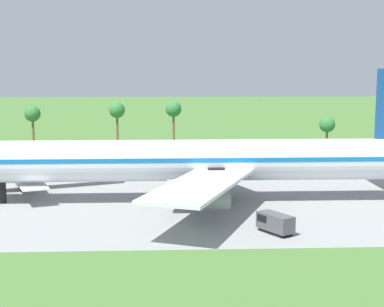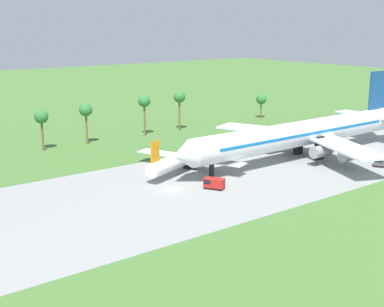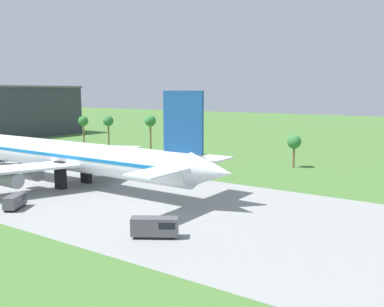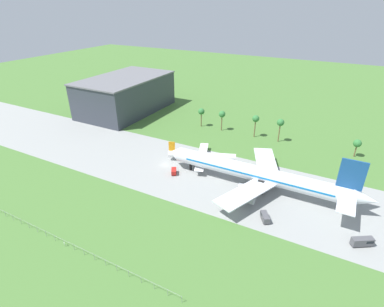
# 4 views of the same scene
# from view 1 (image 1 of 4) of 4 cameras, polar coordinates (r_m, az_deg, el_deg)

# --- Properties ---
(jet_airliner) EXTENTS (79.00, 51.16, 19.69)m
(jet_airliner) POSITION_cam_1_polar(r_m,az_deg,el_deg) (87.27, 1.10, -0.68)
(jet_airliner) COLOR silver
(jet_airliner) RESTS_ON ground_plane
(regional_aircraft) EXTENTS (29.13, 26.56, 9.01)m
(regional_aircraft) POSITION_cam_1_polar(r_m,az_deg,el_deg) (99.06, -16.13, -1.78)
(regional_aircraft) COLOR white
(regional_aircraft) RESTS_ON ground_plane
(fuel_truck) EXTENTS (4.26, 5.22, 2.41)m
(fuel_truck) POSITION_cam_1_polar(r_m,az_deg,el_deg) (72.26, 8.00, -6.65)
(fuel_truck) COLOR black
(fuel_truck) RESTS_ON ground_plane
(palm_tree_row) EXTENTS (82.96, 3.60, 12.22)m
(palm_tree_row) POSITION_cam_1_polar(r_m,az_deg,el_deg) (133.33, -6.44, 3.64)
(palm_tree_row) COLOR brown
(palm_tree_row) RESTS_ON ground_plane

